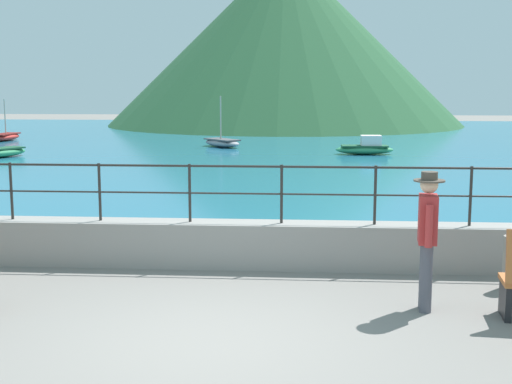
% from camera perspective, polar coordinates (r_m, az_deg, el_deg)
% --- Properties ---
extents(ground_plane, '(120.00, 120.00, 0.00)m').
position_cam_1_polar(ground_plane, '(7.88, -4.09, -12.03)').
color(ground_plane, slate).
extents(promenade_wall, '(20.00, 0.56, 0.70)m').
position_cam_1_polar(promenade_wall, '(10.82, -1.68, -4.31)').
color(promenade_wall, gray).
rests_on(promenade_wall, ground).
extents(railing, '(18.44, 0.04, 0.90)m').
position_cam_1_polar(railing, '(10.65, -1.70, 0.73)').
color(railing, '#282623').
rests_on(railing, promenade_wall).
extents(lake_water, '(64.00, 44.32, 0.06)m').
position_cam_1_polar(lake_water, '(33.26, 2.32, 3.94)').
color(lake_water, '#236B89').
rests_on(lake_water, ground).
extents(hill_main, '(24.79, 24.79, 12.04)m').
position_cam_1_polar(hill_main, '(49.82, 2.37, 12.42)').
color(hill_main, '#285633').
rests_on(hill_main, ground).
extents(person_walking, '(0.38, 0.57, 1.75)m').
position_cam_1_polar(person_walking, '(8.87, 13.84, -3.33)').
color(person_walking, '#4C4C56').
rests_on(person_walking, ground).
extents(bollard, '(0.24, 0.24, 0.75)m').
position_cam_1_polar(bollard, '(10.27, 20.16, -5.44)').
color(bollard, gray).
rests_on(bollard, ground).
extents(boat_0, '(1.87, 2.45, 0.36)m').
position_cam_1_polar(boat_0, '(28.49, -20.23, 3.07)').
color(boat_0, '#338C59').
rests_on(boat_0, lake_water).
extents(boat_1, '(1.09, 2.37, 2.06)m').
position_cam_1_polar(boat_1, '(37.08, -19.84, 4.29)').
color(boat_1, red).
rests_on(boat_1, lake_water).
extents(boat_2, '(2.33, 0.97, 0.76)m').
position_cam_1_polar(boat_2, '(28.27, 8.97, 3.61)').
color(boat_2, '#338C59').
rests_on(boat_2, lake_water).
extents(boat_3, '(2.20, 2.32, 2.26)m').
position_cam_1_polar(boat_3, '(31.33, -2.79, 4.08)').
color(boat_3, gray).
rests_on(boat_3, lake_water).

